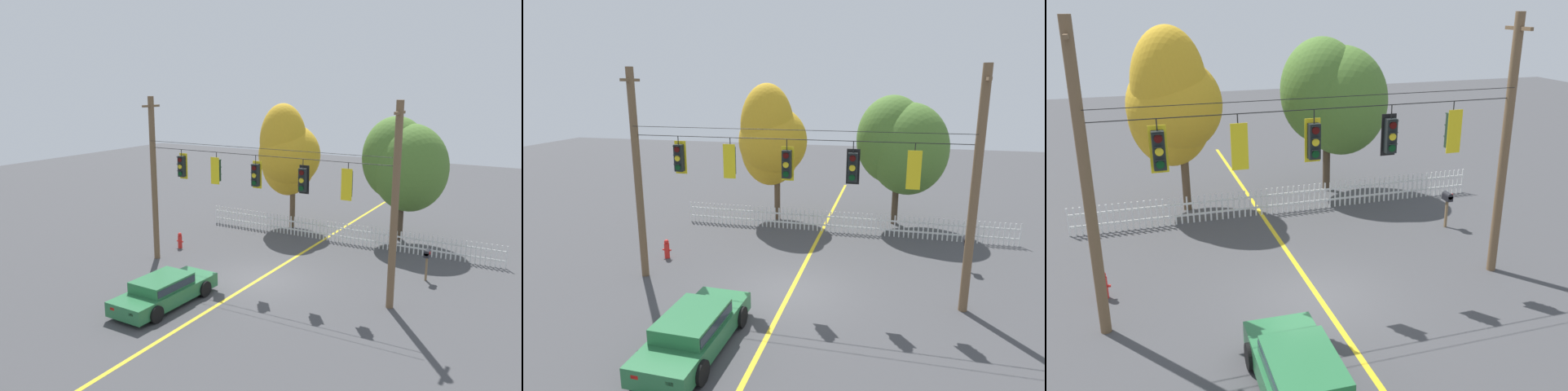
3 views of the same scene
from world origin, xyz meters
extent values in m
plane|color=#424244|center=(0.00, 0.00, 0.00)|extent=(80.00, 80.00, 0.00)
cube|color=gold|center=(0.00, 0.00, 0.00)|extent=(0.16, 36.00, 0.01)
cylinder|color=brown|center=(-5.80, 0.00, 3.91)|extent=(0.28, 0.28, 7.82)
cylinder|color=brown|center=(5.80, 0.00, 3.91)|extent=(0.28, 0.28, 7.82)
cube|color=brown|center=(-5.80, 0.00, 7.37)|extent=(0.10, 1.10, 0.10)
cube|color=brown|center=(5.80, 0.00, 7.37)|extent=(0.10, 1.10, 0.10)
cylinder|color=black|center=(0.00, 0.00, 5.46)|extent=(11.40, 0.02, 0.02)
cylinder|color=black|center=(0.00, -0.25, 5.79)|extent=(11.40, 0.02, 0.02)
cylinder|color=black|center=(-4.09, 0.00, 5.31)|extent=(0.03, 0.03, 0.30)
cube|color=yellow|center=(-4.09, 0.13, 4.68)|extent=(0.43, 0.02, 1.18)
cube|color=black|center=(-4.09, 0.00, 4.68)|extent=(0.30, 0.24, 0.95)
cylinder|color=#410706|center=(-4.09, -0.14, 5.00)|extent=(0.20, 0.03, 0.20)
cube|color=black|center=(-4.09, -0.18, 5.12)|extent=(0.22, 0.12, 0.06)
cylinder|color=yellow|center=(-4.09, -0.14, 4.68)|extent=(0.20, 0.03, 0.20)
cube|color=black|center=(-4.09, -0.18, 4.80)|extent=(0.22, 0.12, 0.06)
cylinder|color=#073513|center=(-4.09, -0.14, 4.36)|extent=(0.20, 0.03, 0.20)
cube|color=black|center=(-4.09, -0.18, 4.48)|extent=(0.22, 0.12, 0.06)
cylinder|color=black|center=(-2.15, 0.00, 5.30)|extent=(0.03, 0.03, 0.32)
cube|color=yellow|center=(-2.15, -0.13, 4.66)|extent=(0.43, 0.02, 1.19)
cube|color=black|center=(-2.15, 0.00, 4.66)|extent=(0.30, 0.24, 0.96)
cylinder|color=#410706|center=(-2.15, 0.14, 4.98)|extent=(0.20, 0.03, 0.20)
cube|color=black|center=(-2.15, 0.18, 5.09)|extent=(0.22, 0.12, 0.06)
cylinder|color=yellow|center=(-2.15, 0.14, 4.66)|extent=(0.20, 0.03, 0.20)
cube|color=black|center=(-2.15, 0.18, 4.77)|extent=(0.22, 0.12, 0.06)
cylinder|color=#073513|center=(-2.15, 0.14, 4.34)|extent=(0.20, 0.03, 0.20)
cube|color=black|center=(-2.15, 0.18, 4.45)|extent=(0.22, 0.12, 0.06)
cylinder|color=black|center=(-0.15, 0.00, 5.27)|extent=(0.03, 0.03, 0.37)
cube|color=yellow|center=(-0.15, 0.13, 4.62)|extent=(0.43, 0.02, 1.16)
cube|color=black|center=(-0.15, 0.00, 4.62)|extent=(0.30, 0.24, 0.94)
cylinder|color=#410706|center=(-0.15, -0.14, 4.93)|extent=(0.20, 0.03, 0.20)
cube|color=black|center=(-0.15, -0.18, 5.05)|extent=(0.22, 0.12, 0.06)
cylinder|color=yellow|center=(-0.15, -0.14, 4.62)|extent=(0.20, 0.03, 0.20)
cube|color=black|center=(-0.15, -0.18, 4.73)|extent=(0.22, 0.12, 0.06)
cylinder|color=#073513|center=(-0.15, -0.14, 4.31)|extent=(0.20, 0.03, 0.20)
cube|color=black|center=(-0.15, -0.18, 4.42)|extent=(0.22, 0.12, 0.06)
cylinder|color=black|center=(2.04, 0.00, 5.27)|extent=(0.03, 0.03, 0.38)
cube|color=black|center=(2.04, 0.13, 4.61)|extent=(0.43, 0.02, 1.16)
cube|color=black|center=(2.04, 0.00, 4.61)|extent=(0.30, 0.24, 0.94)
cylinder|color=#410706|center=(2.04, -0.14, 4.92)|extent=(0.20, 0.03, 0.20)
cube|color=black|center=(2.04, -0.18, 5.04)|extent=(0.22, 0.12, 0.06)
cylinder|color=yellow|center=(2.04, -0.14, 4.61)|extent=(0.20, 0.03, 0.20)
cube|color=black|center=(2.04, -0.18, 4.73)|extent=(0.22, 0.12, 0.06)
cylinder|color=#073513|center=(2.04, -0.14, 4.30)|extent=(0.20, 0.03, 0.20)
cube|color=black|center=(2.04, -0.18, 4.41)|extent=(0.22, 0.12, 0.06)
cylinder|color=black|center=(3.95, 0.00, 5.29)|extent=(0.03, 0.03, 0.34)
cube|color=yellow|center=(3.95, -0.13, 4.63)|extent=(0.43, 0.02, 1.23)
cube|color=#1E3323|center=(3.95, 0.00, 4.63)|extent=(0.30, 0.24, 0.99)
cylinder|color=#410706|center=(3.95, 0.14, 4.96)|extent=(0.20, 0.03, 0.20)
cube|color=#1E3323|center=(3.95, 0.18, 5.07)|extent=(0.22, 0.12, 0.06)
cylinder|color=yellow|center=(3.95, 0.14, 4.63)|extent=(0.20, 0.03, 0.20)
cube|color=#1E3323|center=(3.95, 0.18, 4.74)|extent=(0.22, 0.12, 0.06)
cylinder|color=#073513|center=(3.95, 0.14, 4.30)|extent=(0.20, 0.03, 0.20)
cube|color=#1E3323|center=(3.95, 0.18, 4.41)|extent=(0.22, 0.12, 0.06)
cube|color=white|center=(-7.14, 6.97, 0.54)|extent=(0.06, 0.04, 1.08)
cube|color=white|center=(-6.92, 6.97, 0.54)|extent=(0.06, 0.04, 1.08)
cube|color=white|center=(-6.69, 6.97, 0.54)|extent=(0.06, 0.04, 1.08)
cube|color=white|center=(-6.47, 6.97, 0.54)|extent=(0.06, 0.04, 1.08)
cube|color=white|center=(-6.25, 6.97, 0.54)|extent=(0.06, 0.04, 1.08)
cube|color=white|center=(-6.03, 6.97, 0.54)|extent=(0.06, 0.04, 1.08)
cube|color=white|center=(-5.80, 6.97, 0.54)|extent=(0.06, 0.04, 1.08)
cube|color=white|center=(-5.58, 6.97, 0.54)|extent=(0.06, 0.04, 1.08)
cube|color=white|center=(-5.36, 6.97, 0.54)|extent=(0.06, 0.04, 1.08)
cube|color=white|center=(-5.13, 6.97, 0.54)|extent=(0.06, 0.04, 1.08)
cube|color=white|center=(-4.91, 6.97, 0.54)|extent=(0.06, 0.04, 1.08)
cube|color=white|center=(-4.69, 6.97, 0.54)|extent=(0.06, 0.04, 1.08)
cube|color=white|center=(-4.46, 6.97, 0.54)|extent=(0.06, 0.04, 1.08)
cube|color=white|center=(-4.24, 6.97, 0.54)|extent=(0.06, 0.04, 1.08)
cube|color=white|center=(-4.02, 6.97, 0.54)|extent=(0.06, 0.04, 1.08)
cube|color=white|center=(-3.80, 6.97, 0.54)|extent=(0.06, 0.04, 1.08)
cube|color=white|center=(-3.57, 6.97, 0.54)|extent=(0.06, 0.04, 1.08)
cube|color=white|center=(-3.35, 6.97, 0.54)|extent=(0.06, 0.04, 1.08)
cube|color=white|center=(-3.13, 6.97, 0.54)|extent=(0.06, 0.04, 1.08)
cube|color=white|center=(-2.90, 6.97, 0.54)|extent=(0.06, 0.04, 1.08)
cube|color=white|center=(-2.68, 6.97, 0.54)|extent=(0.06, 0.04, 1.08)
cube|color=white|center=(-2.46, 6.97, 0.54)|extent=(0.06, 0.04, 1.08)
cube|color=white|center=(-2.23, 6.97, 0.54)|extent=(0.06, 0.04, 1.08)
cube|color=white|center=(-2.01, 6.97, 0.54)|extent=(0.06, 0.04, 1.08)
cube|color=white|center=(-1.79, 6.97, 0.54)|extent=(0.06, 0.04, 1.08)
cube|color=white|center=(-1.57, 6.97, 0.54)|extent=(0.06, 0.04, 1.08)
cube|color=white|center=(-1.34, 6.97, 0.54)|extent=(0.06, 0.04, 1.08)
cube|color=white|center=(-1.12, 6.97, 0.54)|extent=(0.06, 0.04, 1.08)
cube|color=white|center=(-0.90, 6.97, 0.54)|extent=(0.06, 0.04, 1.08)
cube|color=white|center=(-0.67, 6.97, 0.54)|extent=(0.06, 0.04, 1.08)
cube|color=white|center=(-0.45, 6.97, 0.54)|extent=(0.06, 0.04, 1.08)
cube|color=white|center=(-0.23, 6.97, 0.54)|extent=(0.06, 0.04, 1.08)
cube|color=white|center=(0.00, 6.97, 0.54)|extent=(0.06, 0.04, 1.08)
cube|color=white|center=(0.22, 6.97, 0.54)|extent=(0.06, 0.04, 1.08)
cube|color=white|center=(0.44, 6.97, 0.54)|extent=(0.06, 0.04, 1.08)
cube|color=white|center=(0.66, 6.97, 0.54)|extent=(0.06, 0.04, 1.08)
cube|color=white|center=(0.89, 6.97, 0.54)|extent=(0.06, 0.04, 1.08)
cube|color=white|center=(1.11, 6.97, 0.54)|extent=(0.06, 0.04, 1.08)
cube|color=white|center=(1.33, 6.97, 0.54)|extent=(0.06, 0.04, 1.08)
cube|color=white|center=(1.56, 6.97, 0.54)|extent=(0.06, 0.04, 1.08)
cube|color=white|center=(1.78, 6.97, 0.54)|extent=(0.06, 0.04, 1.08)
cube|color=white|center=(2.00, 6.97, 0.54)|extent=(0.06, 0.04, 1.08)
cube|color=white|center=(2.23, 6.97, 0.54)|extent=(0.06, 0.04, 1.08)
cube|color=white|center=(2.45, 6.97, 0.54)|extent=(0.06, 0.04, 1.08)
cube|color=white|center=(2.67, 6.97, 0.54)|extent=(0.06, 0.04, 1.08)
cube|color=white|center=(2.90, 6.97, 0.54)|extent=(0.06, 0.04, 1.08)
cube|color=white|center=(3.12, 6.97, 0.54)|extent=(0.06, 0.04, 1.08)
cube|color=white|center=(3.34, 6.97, 0.54)|extent=(0.06, 0.04, 1.08)
cube|color=white|center=(3.56, 6.97, 0.54)|extent=(0.06, 0.04, 1.08)
cube|color=white|center=(3.79, 6.97, 0.54)|extent=(0.06, 0.04, 1.08)
cube|color=white|center=(4.01, 6.97, 0.54)|extent=(0.06, 0.04, 1.08)
cube|color=white|center=(4.23, 6.97, 0.54)|extent=(0.06, 0.04, 1.08)
cube|color=white|center=(4.46, 6.97, 0.54)|extent=(0.06, 0.04, 1.08)
cube|color=white|center=(4.68, 6.97, 0.54)|extent=(0.06, 0.04, 1.08)
cube|color=white|center=(4.90, 6.97, 0.54)|extent=(0.06, 0.04, 1.08)
cube|color=white|center=(5.13, 6.97, 0.54)|extent=(0.06, 0.04, 1.08)
cube|color=white|center=(5.35, 6.97, 0.54)|extent=(0.06, 0.04, 1.08)
cube|color=white|center=(5.57, 6.97, 0.54)|extent=(0.06, 0.04, 1.08)
cube|color=white|center=(5.79, 6.97, 0.54)|extent=(0.06, 0.04, 1.08)
cube|color=white|center=(6.02, 6.97, 0.54)|extent=(0.06, 0.04, 1.08)
cube|color=white|center=(6.24, 6.97, 0.54)|extent=(0.06, 0.04, 1.08)
cube|color=white|center=(6.46, 6.97, 0.54)|extent=(0.06, 0.04, 1.08)
cube|color=white|center=(6.69, 6.97, 0.54)|extent=(0.06, 0.04, 1.08)
cube|color=white|center=(6.91, 6.97, 0.54)|extent=(0.06, 0.04, 1.08)
cube|color=white|center=(7.13, 6.97, 0.54)|extent=(0.06, 0.04, 1.08)
cube|color=white|center=(7.36, 6.97, 0.54)|extent=(0.06, 0.04, 1.08)
cube|color=white|center=(7.58, 6.97, 0.54)|extent=(0.06, 0.04, 1.08)
cube|color=white|center=(7.80, 6.97, 0.54)|extent=(0.06, 0.04, 1.08)
cube|color=white|center=(8.02, 6.97, 0.54)|extent=(0.06, 0.04, 1.08)
cube|color=white|center=(8.25, 6.97, 0.54)|extent=(0.06, 0.04, 1.08)
cube|color=white|center=(8.47, 6.97, 0.54)|extent=(0.06, 0.04, 1.08)
cube|color=white|center=(8.69, 6.97, 0.54)|extent=(0.06, 0.04, 1.08)
cube|color=white|center=(8.92, 6.97, 0.54)|extent=(0.06, 0.04, 1.08)
cube|color=white|center=(9.14, 6.97, 0.54)|extent=(0.06, 0.04, 1.08)
cube|color=white|center=(1.00, 7.00, 0.32)|extent=(16.28, 0.03, 0.08)
cube|color=white|center=(1.00, 7.00, 0.78)|extent=(16.28, 0.03, 0.08)
cylinder|color=brown|center=(-2.73, 8.54, 1.42)|extent=(0.32, 0.32, 2.84)
ellipsoid|color=gold|center=(-3.13, 8.67, 4.00)|extent=(3.23, 3.09, 4.25)
ellipsoid|color=gold|center=(-2.95, 8.48, 4.31)|extent=(3.64, 3.51, 3.72)
ellipsoid|color=gold|center=(-3.14, 8.05, 5.08)|extent=(2.81, 2.38, 4.46)
cylinder|color=#473828|center=(3.53, 9.20, 1.38)|extent=(0.33, 0.33, 2.75)
ellipsoid|color=#4C752D|center=(4.02, 8.73, 4.07)|extent=(3.93, 3.89, 4.62)
ellipsoid|color=#4C752D|center=(3.18, 8.91, 4.51)|extent=(3.54, 3.39, 4.45)
cube|color=#286B3D|center=(-1.78, -4.09, 0.45)|extent=(1.77, 4.59, 0.55)
cube|color=#286B3D|center=(-1.79, -4.24, 0.94)|extent=(1.52, 2.22, 0.42)
cube|color=#232D38|center=(-1.79, -4.24, 0.94)|extent=(1.55, 2.13, 0.27)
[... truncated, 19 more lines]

